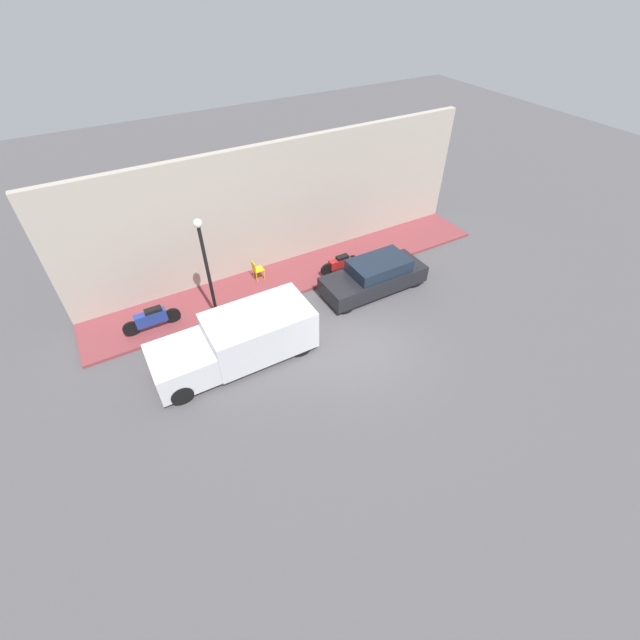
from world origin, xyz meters
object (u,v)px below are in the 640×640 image
(motorcycle_red, at_px, (340,263))
(cafe_chair, at_px, (257,269))
(delivery_van, at_px, (237,340))
(streetlamp, at_px, (205,258))
(motorcycle_blue, at_px, (151,318))
(parked_car, at_px, (375,276))

(motorcycle_red, bearing_deg, cafe_chair, 69.75)
(delivery_van, bearing_deg, cafe_chair, -31.48)
(delivery_van, distance_m, cafe_chair, 4.48)
(streetlamp, height_order, cafe_chair, streetlamp)
(motorcycle_blue, xyz_separation_m, streetlamp, (-0.50, -2.22, 2.12))
(motorcycle_red, height_order, streetlamp, streetlamp)
(delivery_van, xyz_separation_m, streetlamp, (2.37, -0.05, 1.83))
(delivery_van, distance_m, motorcycle_red, 6.20)
(delivery_van, distance_m, streetlamp, 3.00)
(delivery_van, bearing_deg, motorcycle_blue, 37.12)
(streetlamp, bearing_deg, delivery_van, 178.89)
(parked_car, relative_size, cafe_chair, 5.20)
(delivery_van, bearing_deg, motorcycle_red, -65.09)
(parked_car, xyz_separation_m, streetlamp, (1.42, 6.19, 2.05))
(motorcycle_red, bearing_deg, delivery_van, 114.91)
(motorcycle_red, bearing_deg, parked_car, -159.50)
(motorcycle_red, xyz_separation_m, cafe_chair, (1.21, 3.28, 0.10))
(delivery_van, relative_size, cafe_chair, 6.51)
(motorcycle_red, bearing_deg, streetlamp, 92.43)
(parked_car, height_order, delivery_van, delivery_van)
(motorcycle_red, height_order, cafe_chair, cafe_chair)
(cafe_chair, bearing_deg, parked_car, -126.34)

